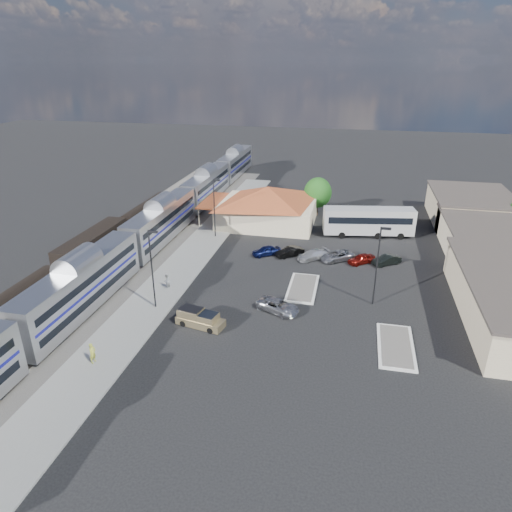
% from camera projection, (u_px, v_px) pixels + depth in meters
% --- Properties ---
extents(ground, '(280.00, 280.00, 0.00)m').
position_uv_depth(ground, '(266.00, 293.00, 52.67)').
color(ground, black).
rests_on(ground, ground).
extents(railbed, '(16.00, 100.00, 0.12)m').
position_uv_depth(railbed, '(130.00, 251.00, 63.95)').
color(railbed, '#4C4944').
rests_on(railbed, ground).
extents(platform, '(5.50, 92.00, 0.18)m').
position_uv_depth(platform, '(186.00, 262.00, 60.37)').
color(platform, gray).
rests_on(platform, ground).
extents(passenger_train, '(3.00, 104.00, 5.55)m').
position_uv_depth(passenger_train, '(162.00, 223.00, 66.45)').
color(passenger_train, silver).
rests_on(passenger_train, ground).
extents(freight_cars, '(2.80, 46.00, 4.00)m').
position_uv_depth(freight_cars, '(93.00, 248.00, 60.05)').
color(freight_cars, black).
rests_on(freight_cars, ground).
extents(station_depot, '(18.35, 12.24, 6.20)m').
position_uv_depth(station_depot, '(267.00, 205.00, 73.86)').
color(station_depot, '#C3B78E').
rests_on(station_depot, ground).
extents(buildings_east, '(14.40, 51.40, 4.80)m').
position_uv_depth(buildings_east, '(499.00, 249.00, 59.08)').
color(buildings_east, '#C6B28C').
rests_on(buildings_east, ground).
extents(traffic_island_south, '(3.30, 7.50, 0.21)m').
position_uv_depth(traffic_island_south, '(303.00, 288.00, 53.63)').
color(traffic_island_south, silver).
rests_on(traffic_island_south, ground).
extents(traffic_island_north, '(3.30, 7.50, 0.21)m').
position_uv_depth(traffic_island_north, '(396.00, 346.00, 42.70)').
color(traffic_island_north, silver).
rests_on(traffic_island_north, ground).
extents(lamp_plat_s, '(1.08, 0.25, 9.00)m').
position_uv_depth(lamp_plat_s, '(152.00, 263.00, 47.32)').
color(lamp_plat_s, black).
rests_on(lamp_plat_s, ground).
extents(lamp_plat_n, '(1.08, 0.25, 9.00)m').
position_uv_depth(lamp_plat_n, '(215.00, 203.00, 67.06)').
color(lamp_plat_n, black).
rests_on(lamp_plat_n, ground).
extents(lamp_lot, '(1.08, 0.25, 9.00)m').
position_uv_depth(lamp_lot, '(378.00, 260.00, 48.18)').
color(lamp_lot, black).
rests_on(lamp_lot, ground).
extents(tree_depot, '(4.71, 4.71, 6.63)m').
position_uv_depth(tree_depot, '(318.00, 193.00, 77.40)').
color(tree_depot, '#382314').
rests_on(tree_depot, ground).
extents(pickup_truck, '(5.17, 2.77, 1.69)m').
position_uv_depth(pickup_truck, '(200.00, 319.00, 45.81)').
color(pickup_truck, '#98865D').
rests_on(pickup_truck, ground).
extents(suv, '(5.25, 4.00, 1.33)m').
position_uv_depth(suv, '(278.00, 306.00, 48.53)').
color(suv, '#A5A7AD').
rests_on(suv, ground).
extents(coach_bus, '(13.75, 5.15, 4.32)m').
position_uv_depth(coach_bus, '(369.00, 220.00, 68.85)').
color(coach_bus, silver).
rests_on(coach_bus, ground).
extents(person_a, '(0.55, 0.76, 1.93)m').
position_uv_depth(person_a, '(92.00, 353.00, 39.91)').
color(person_a, '#D6DB44').
rests_on(person_a, platform).
extents(person_b, '(0.87, 1.00, 1.76)m').
position_uv_depth(person_b, '(167.00, 281.00, 53.13)').
color(person_b, silver).
rests_on(person_b, platform).
extents(parked_car_a, '(4.17, 3.50, 1.34)m').
position_uv_depth(parked_car_a, '(266.00, 251.00, 62.56)').
color(parked_car_a, '#0D1545').
rests_on(parked_car_a, ground).
extents(parked_car_b, '(4.01, 3.53, 1.31)m').
position_uv_depth(parked_car_b, '(290.00, 252.00, 62.20)').
color(parked_car_b, black).
rests_on(parked_car_b, ground).
extents(parked_car_c, '(4.65, 4.17, 1.30)m').
position_uv_depth(parked_car_c, '(313.00, 255.00, 61.31)').
color(parked_car_c, silver).
rests_on(parked_car_c, ground).
extents(parked_car_d, '(5.11, 4.54, 1.31)m').
position_uv_depth(parked_car_d, '(337.00, 256.00, 60.95)').
color(parked_car_d, gray).
rests_on(parked_car_d, ground).
extents(parked_car_e, '(3.91, 3.52, 1.29)m').
position_uv_depth(parked_car_e, '(361.00, 259.00, 60.05)').
color(parked_car_e, maroon).
rests_on(parked_car_e, ground).
extents(parked_car_f, '(4.00, 3.38, 1.29)m').
position_uv_depth(parked_car_f, '(386.00, 260.00, 59.69)').
color(parked_car_f, black).
rests_on(parked_car_f, ground).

